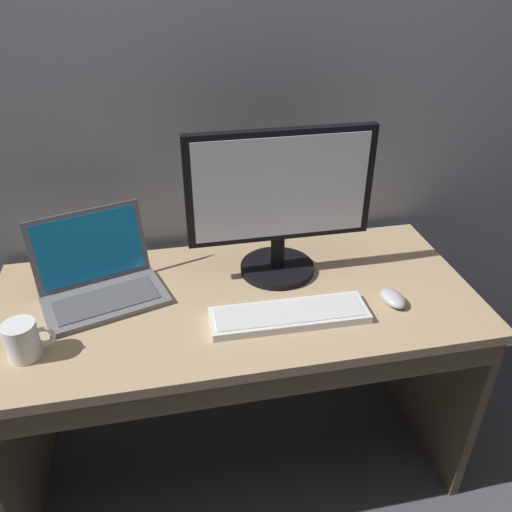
% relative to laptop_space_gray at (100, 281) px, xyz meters
% --- Properties ---
extents(ground_plane, '(14.00, 14.00, 0.00)m').
position_rel_laptop_space_gray_xyz_m(ground_plane, '(0.41, -0.09, -0.82)').
color(ground_plane, '#4C4C51').
extents(desk, '(1.49, 0.68, 0.77)m').
position_rel_laptop_space_gray_xyz_m(desk, '(0.41, -0.10, -0.25)').
color(desk, tan).
rests_on(desk, ground).
extents(laptop_space_gray, '(0.42, 0.36, 0.24)m').
position_rel_laptop_space_gray_xyz_m(laptop_space_gray, '(0.00, 0.00, 0.00)').
color(laptop_space_gray, slate).
rests_on(laptop_space_gray, desk).
extents(external_monitor, '(0.58, 0.24, 0.49)m').
position_rel_laptop_space_gray_xyz_m(external_monitor, '(0.57, 0.02, 0.21)').
color(external_monitor, black).
rests_on(external_monitor, desk).
extents(wired_keyboard, '(0.46, 0.14, 0.03)m').
position_rel_laptop_space_gray_xyz_m(wired_keyboard, '(0.54, -0.23, -0.04)').
color(wired_keyboard, white).
rests_on(wired_keyboard, desk).
extents(computer_mouse, '(0.08, 0.11, 0.04)m').
position_rel_laptop_space_gray_xyz_m(computer_mouse, '(0.87, -0.22, -0.04)').
color(computer_mouse, '#B7B7BC').
rests_on(computer_mouse, desk).
extents(coffee_mug, '(0.13, 0.09, 0.11)m').
position_rel_laptop_space_gray_xyz_m(coffee_mug, '(-0.18, -0.24, -0.00)').
color(coffee_mug, white).
rests_on(coffee_mug, desk).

